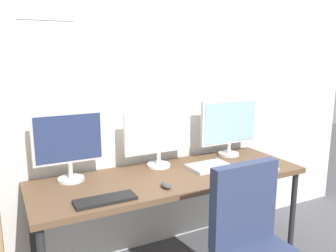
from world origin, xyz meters
The scene contains 9 objects.
wall_back centered at (0.00, 1.02, 1.30)m, with size 4.38×0.11×2.60m.
desk centered at (0.00, 0.60, 0.69)m, with size 1.98×0.68×0.74m.
monitor_left centered at (-0.67, 0.81, 1.01)m, with size 0.47×0.18×0.48m.
monitor_center centered at (0.00, 0.81, 0.98)m, with size 0.55×0.18×0.43m.
monitor_right centered at (0.67, 0.81, 1.01)m, with size 0.56×0.18×0.48m.
keyboard_left centered at (-0.56, 0.37, 0.75)m, with size 0.37×0.13×0.02m, color black.
keyboard_right centered at (0.56, 0.37, 0.75)m, with size 0.40×0.13×0.02m, color silver.
computer_mouse centered at (-0.15, 0.39, 0.76)m, with size 0.06×0.10×0.03m, color #38383D.
laptop_closed centered at (0.33, 0.60, 0.75)m, with size 0.32×0.22×0.02m, color silver.
Camera 1 is at (-1.09, -1.48, 1.59)m, focal length 36.54 mm.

